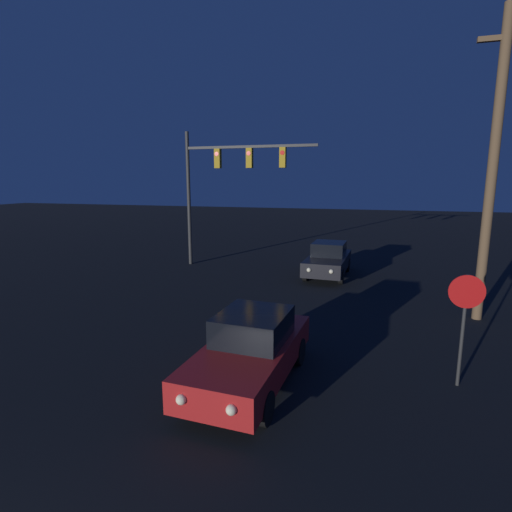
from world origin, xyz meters
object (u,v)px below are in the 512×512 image
(car_far, at_px, (328,260))
(utility_pole, at_px, (493,166))
(car_near, at_px, (251,350))
(traffic_signal_mast, at_px, (224,174))
(stop_sign, at_px, (465,310))

(car_far, xyz_separation_m, utility_pole, (5.04, -4.37, 3.83))
(car_near, height_order, utility_pole, utility_pole)
(car_far, bearing_deg, traffic_signal_mast, -4.58)
(car_near, height_order, car_far, same)
(car_far, distance_m, traffic_signal_mast, 6.38)
(car_far, relative_size, utility_pole, 0.47)
(traffic_signal_mast, xyz_separation_m, stop_sign, (8.82, -9.61, -2.86))
(traffic_signal_mast, bearing_deg, utility_pole, -26.12)
(utility_pole, bearing_deg, car_near, -133.53)
(traffic_signal_mast, relative_size, stop_sign, 2.76)
(car_near, xyz_separation_m, car_far, (0.42, 10.12, 0.00))
(car_near, distance_m, traffic_signal_mast, 12.30)
(stop_sign, bearing_deg, utility_pole, 73.99)
(traffic_signal_mast, distance_m, stop_sign, 13.36)
(utility_pole, bearing_deg, stop_sign, -106.01)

